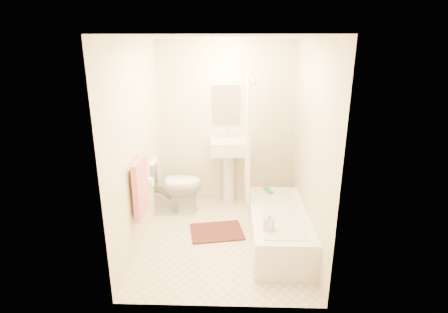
{
  "coord_description": "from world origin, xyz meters",
  "views": [
    {
      "loc": [
        0.13,
        -3.87,
        2.33
      ],
      "look_at": [
        0.0,
        0.25,
        1.0
      ],
      "focal_mm": 28.0,
      "sensor_mm": 36.0,
      "label": 1
    }
  ],
  "objects_px": {
    "sink": "(229,169)",
    "bathtub": "(278,227)",
    "soap_bottle": "(269,221)",
    "toilet": "(173,185)",
    "bath_mat": "(217,232)"
  },
  "relations": [
    {
      "from": "toilet",
      "to": "bathtub",
      "type": "relative_size",
      "value": 0.55
    },
    {
      "from": "toilet",
      "to": "bath_mat",
      "type": "xyz_separation_m",
      "value": [
        0.66,
        -0.6,
        -0.4
      ]
    },
    {
      "from": "soap_bottle",
      "to": "sink",
      "type": "bearing_deg",
      "value": 106.03
    },
    {
      "from": "sink",
      "to": "bath_mat",
      "type": "height_order",
      "value": "sink"
    },
    {
      "from": "sink",
      "to": "soap_bottle",
      "type": "bearing_deg",
      "value": -79.86
    },
    {
      "from": "bathtub",
      "to": "bath_mat",
      "type": "distance_m",
      "value": 0.82
    },
    {
      "from": "bath_mat",
      "to": "soap_bottle",
      "type": "bearing_deg",
      "value": -47.9
    },
    {
      "from": "toilet",
      "to": "bathtub",
      "type": "distance_m",
      "value": 1.65
    },
    {
      "from": "bathtub",
      "to": "soap_bottle",
      "type": "xyz_separation_m",
      "value": [
        -0.17,
        -0.44,
        0.32
      ]
    },
    {
      "from": "sink",
      "to": "bathtub",
      "type": "xyz_separation_m",
      "value": [
        0.62,
        -1.15,
        -0.33
      ]
    },
    {
      "from": "toilet",
      "to": "sink",
      "type": "relative_size",
      "value": 0.77
    },
    {
      "from": "sink",
      "to": "bath_mat",
      "type": "distance_m",
      "value": 1.08
    },
    {
      "from": "bathtub",
      "to": "bath_mat",
      "type": "height_order",
      "value": "bathtub"
    },
    {
      "from": "bath_mat",
      "to": "soap_bottle",
      "type": "height_order",
      "value": "soap_bottle"
    },
    {
      "from": "bathtub",
      "to": "bath_mat",
      "type": "relative_size",
      "value": 2.27
    }
  ]
}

